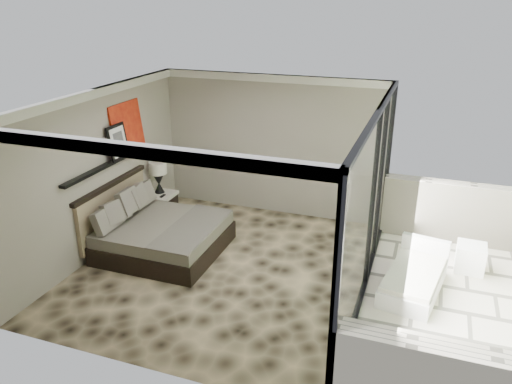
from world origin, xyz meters
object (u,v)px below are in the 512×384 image
(bed, at_px, (158,233))
(nightstand, at_px, (160,205))
(ottoman, at_px, (470,258))
(lounger, at_px, (414,278))
(table_lamp, at_px, (158,173))

(bed, relative_size, nightstand, 3.52)
(bed, bearing_deg, nightstand, 118.54)
(nightstand, relative_size, ottoman, 1.27)
(bed, bearing_deg, lounger, 2.83)
(nightstand, relative_size, table_lamp, 0.89)
(bed, relative_size, lounger, 1.25)
(nightstand, xyz_separation_m, table_lamp, (-0.03, 0.06, 0.64))
(nightstand, height_order, lounger, lounger)
(nightstand, bearing_deg, table_lamp, 137.56)
(bed, xyz_separation_m, lounger, (4.28, 0.21, -0.14))
(bed, height_order, nightstand, bed)
(lounger, bearing_deg, nightstand, 178.14)
(bed, xyz_separation_m, table_lamp, (-0.69, 1.28, 0.60))
(bed, bearing_deg, ottoman, 12.25)
(table_lamp, height_order, ottoman, table_lamp)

